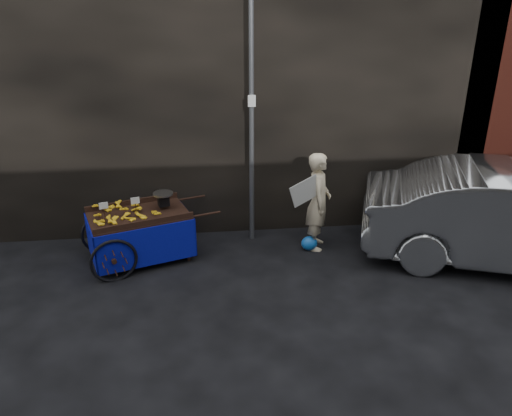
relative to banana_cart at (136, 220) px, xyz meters
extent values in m
plane|color=black|center=(1.57, -0.75, -0.70)|extent=(80.00, 80.00, 0.00)
cube|color=black|center=(0.57, 1.85, 1.80)|extent=(11.00, 2.00, 5.00)
cylinder|color=slate|center=(1.87, 0.55, 1.30)|extent=(0.08, 0.08, 4.00)
cube|color=white|center=(1.87, 0.50, 1.70)|extent=(0.12, 0.02, 0.18)
cube|color=black|center=(0.05, 0.01, 0.05)|extent=(1.71, 1.36, 0.06)
cube|color=black|center=(-0.09, 0.43, 0.12)|extent=(1.43, 0.50, 0.09)
cube|color=black|center=(0.18, -0.40, 0.12)|extent=(1.43, 0.50, 0.09)
cube|color=black|center=(0.78, -0.13, -0.32)|extent=(0.06, 0.06, 0.75)
cube|color=black|center=(0.55, 0.57, -0.32)|extent=(0.06, 0.06, 0.75)
cylinder|color=black|center=(1.09, -0.03, 0.05)|extent=(0.46, 0.18, 0.04)
cylinder|color=black|center=(0.86, 0.68, 0.05)|extent=(0.46, 0.18, 0.04)
torus|color=black|center=(-0.28, -0.63, -0.37)|extent=(0.68, 0.26, 0.70)
torus|color=black|center=(-0.60, 0.33, -0.37)|extent=(0.68, 0.26, 0.70)
cylinder|color=black|center=(-0.44, -0.15, -0.37)|extent=(0.37, 1.01, 0.05)
cube|color=#060E7C|center=(0.20, -0.44, -0.27)|extent=(1.46, 0.50, 0.64)
cube|color=#060E7C|center=(-0.10, 0.47, -0.27)|extent=(1.46, 0.50, 0.64)
cube|color=#060E7C|center=(-0.67, -0.22, -0.27)|extent=(0.32, 0.93, 0.64)
cube|color=#060E7C|center=(0.76, 0.25, -0.27)|extent=(0.32, 0.93, 0.64)
cube|color=black|center=(0.43, 0.19, 0.21)|extent=(0.20, 0.18, 0.15)
cylinder|color=silver|center=(0.43, 0.19, 0.34)|extent=(0.40, 0.40, 0.03)
cube|color=white|center=(-0.41, -0.24, 0.36)|extent=(0.13, 0.05, 0.10)
cube|color=white|center=(0.03, -0.10, 0.36)|extent=(0.13, 0.05, 0.10)
imported|color=beige|center=(2.92, 0.11, 0.12)|extent=(0.53, 0.68, 1.64)
cube|color=#B8B8B1|center=(2.65, -0.11, 0.41)|extent=(0.55, 0.22, 0.50)
ellipsoid|color=blue|center=(2.78, 0.00, -0.58)|extent=(0.27, 0.22, 0.24)
camera|label=1|loc=(1.08, -7.21, 3.25)|focal=35.00mm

